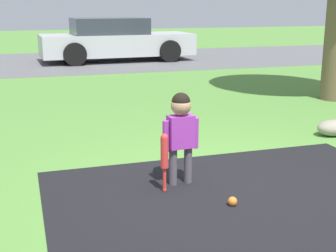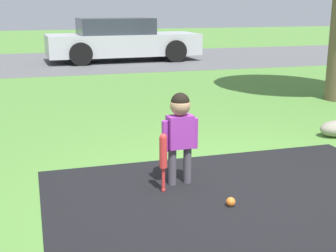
# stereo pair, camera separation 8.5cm
# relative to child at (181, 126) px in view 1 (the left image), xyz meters

# --- Properties ---
(ground_plane) EXTENTS (60.00, 60.00, 0.00)m
(ground_plane) POSITION_rel_child_xyz_m (0.52, -0.27, -0.58)
(ground_plane) COLOR #518438
(street_strip) EXTENTS (40.00, 6.00, 0.01)m
(street_strip) POSITION_rel_child_xyz_m (0.52, 10.54, -0.58)
(street_strip) COLOR #59595B
(street_strip) RESTS_ON ground
(child) EXTENTS (0.36, 0.19, 0.90)m
(child) POSITION_rel_child_xyz_m (0.00, 0.00, 0.00)
(child) COLOR #4C4751
(child) RESTS_ON ground
(baseball_bat) EXTENTS (0.07, 0.07, 0.56)m
(baseball_bat) POSITION_rel_child_xyz_m (-0.21, -0.15, -0.22)
(baseball_bat) COLOR red
(baseball_bat) RESTS_ON ground
(sports_ball) EXTENTS (0.08, 0.08, 0.08)m
(sports_ball) POSITION_rel_child_xyz_m (0.26, -0.63, -0.54)
(sports_ball) COLOR orange
(sports_ball) RESTS_ON ground
(parked_car) EXTENTS (4.65, 2.01, 1.30)m
(parked_car) POSITION_rel_child_xyz_m (1.44, 10.34, 0.04)
(parked_car) COLOR #B7B7BC
(parked_car) RESTS_ON ground
(edging_rock) EXTENTS (0.46, 0.32, 0.21)m
(edging_rock) POSITION_rel_child_xyz_m (2.50, 1.02, -0.48)
(edging_rock) COLOR gray
(edging_rock) RESTS_ON ground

